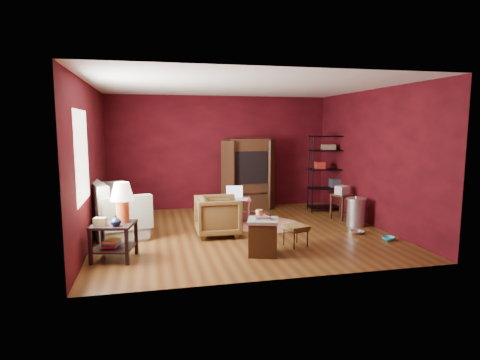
% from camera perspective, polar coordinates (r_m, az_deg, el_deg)
% --- Properties ---
extents(room, '(5.54, 5.04, 2.84)m').
position_cam_1_polar(room, '(7.64, 0.06, 2.78)').
color(room, brown).
rests_on(room, ground).
extents(sofa, '(1.21, 2.33, 0.87)m').
position_cam_1_polar(sofa, '(8.35, -17.62, -3.86)').
color(sofa, gray).
rests_on(sofa, ground).
extents(armchair, '(0.76, 0.81, 0.82)m').
position_cam_1_polar(armchair, '(7.59, -3.15, -4.85)').
color(armchair, black).
rests_on(armchair, ground).
extents(pet_bowl_steel, '(0.26, 0.09, 0.25)m').
position_cam_1_polar(pet_bowl_steel, '(8.07, 16.33, -6.48)').
color(pet_bowl_steel, silver).
rests_on(pet_bowl_steel, ground).
extents(pet_bowl_turquoise, '(0.23, 0.09, 0.23)m').
position_cam_1_polar(pet_bowl_turquoise, '(7.78, 20.37, -7.27)').
color(pet_bowl_turquoise, '#2AB2C7').
rests_on(pet_bowl_turquoise, ground).
extents(vase, '(0.21, 0.21, 0.16)m').
position_cam_1_polar(vase, '(6.29, -17.24, -5.59)').
color(vase, '#0B1739').
rests_on(vase, side_table).
extents(mug, '(0.14, 0.12, 0.11)m').
position_cam_1_polar(mug, '(6.40, 2.75, -4.52)').
color(mug, '#DAC36A').
rests_on(mug, hamper).
extents(side_table, '(0.72, 0.72, 1.20)m').
position_cam_1_polar(side_table, '(6.50, -16.95, -4.55)').
color(side_table, black).
rests_on(side_table, ground).
extents(sofa_cushions, '(1.49, 2.41, 0.94)m').
position_cam_1_polar(sofa_cushions, '(8.31, -17.87, -3.75)').
color(sofa_cushions, gray).
rests_on(sofa_cushions, sofa).
extents(hamper, '(0.59, 0.59, 0.67)m').
position_cam_1_polar(hamper, '(6.50, 3.27, -7.98)').
color(hamper, '#40260E').
rests_on(hamper, ground).
extents(footstool, '(0.45, 0.45, 0.37)m').
position_cam_1_polar(footstool, '(6.99, 7.94, -6.79)').
color(footstool, black).
rests_on(footstool, ground).
extents(rug_round, '(1.66, 1.66, 0.01)m').
position_cam_1_polar(rug_round, '(8.47, 3.68, -6.34)').
color(rug_round, beige).
rests_on(rug_round, ground).
extents(rug_oriental, '(1.27, 1.09, 0.01)m').
position_cam_1_polar(rug_oriental, '(9.06, 0.25, -5.34)').
color(rug_oriental, '#4E141A').
rests_on(rug_oriental, ground).
extents(laptop_desk, '(0.71, 0.59, 0.80)m').
position_cam_1_polar(laptop_desk, '(8.38, -0.74, -3.04)').
color(laptop_desk, '#BB5562').
rests_on(laptop_desk, ground).
extents(tv_armoire, '(1.38, 0.74, 1.75)m').
position_cam_1_polar(tv_armoire, '(9.94, 1.12, 1.08)').
color(tv_armoire, '#3C1F11').
rests_on(tv_armoire, ground).
extents(wire_shelving, '(0.93, 0.48, 1.83)m').
position_cam_1_polar(wire_shelving, '(9.93, 12.44, 1.42)').
color(wire_shelving, black).
rests_on(wire_shelving, ground).
extents(small_stand, '(0.49, 0.49, 0.75)m').
position_cam_1_polar(small_stand, '(9.15, 14.28, -1.99)').
color(small_stand, '#3C1F11').
rests_on(small_stand, ground).
extents(trash_can, '(0.50, 0.50, 0.64)m').
position_cam_1_polar(trash_can, '(8.62, 16.14, -4.39)').
color(trash_can, silver).
rests_on(trash_can, ground).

